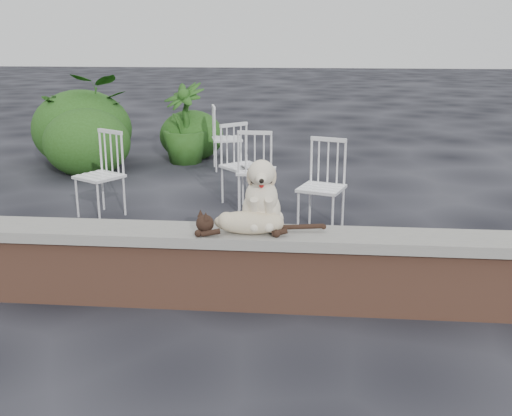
# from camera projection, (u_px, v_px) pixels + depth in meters

# --- Properties ---
(ground) EXTENTS (60.00, 60.00, 0.00)m
(ground) POSITION_uv_depth(u_px,v_px,m) (275.00, 305.00, 4.63)
(ground) COLOR black
(ground) RESTS_ON ground
(brick_wall) EXTENTS (6.00, 0.30, 0.50)m
(brick_wall) POSITION_uv_depth(u_px,v_px,m) (275.00, 274.00, 4.56)
(brick_wall) COLOR brown
(brick_wall) RESTS_ON ground
(capstone) EXTENTS (6.20, 0.40, 0.08)m
(capstone) POSITION_uv_depth(u_px,v_px,m) (276.00, 237.00, 4.48)
(capstone) COLOR slate
(capstone) RESTS_ON brick_wall
(dog) EXTENTS (0.40, 0.50, 0.55)m
(dog) POSITION_uv_depth(u_px,v_px,m) (261.00, 192.00, 4.49)
(dog) COLOR beige
(dog) RESTS_ON capstone
(cat) EXTENTS (1.13, 0.36, 0.19)m
(cat) POSITION_uv_depth(u_px,v_px,m) (249.00, 221.00, 4.41)
(cat) COLOR tan
(cat) RESTS_ON capstone
(chair_e) EXTENTS (0.67, 0.67, 0.94)m
(chair_e) POSITION_uv_depth(u_px,v_px,m) (227.00, 138.00, 9.02)
(chair_e) COLOR white
(chair_e) RESTS_ON ground
(chair_b) EXTENTS (0.77, 0.77, 0.94)m
(chair_b) POSITION_uv_depth(u_px,v_px,m) (99.00, 175.00, 6.71)
(chair_b) COLOR white
(chair_b) RESTS_ON ground
(chair_c) EXTENTS (0.57, 0.57, 0.94)m
(chair_c) POSITION_uv_depth(u_px,v_px,m) (257.00, 169.00, 6.97)
(chair_c) COLOR white
(chair_c) RESTS_ON ground
(chair_d) EXTENTS (0.71, 0.71, 0.94)m
(chair_d) POSITION_uv_depth(u_px,v_px,m) (322.00, 186.00, 6.21)
(chair_d) COLOR white
(chair_d) RESTS_ON ground
(chair_a) EXTENTS (0.79, 0.79, 0.94)m
(chair_a) POSITION_uv_depth(u_px,v_px,m) (243.00, 165.00, 7.20)
(chair_a) COLOR white
(chair_a) RESTS_ON ground
(potted_plant_a) EXTENTS (1.41, 1.27, 1.38)m
(potted_plant_a) POSITION_uv_depth(u_px,v_px,m) (88.00, 118.00, 9.43)
(potted_plant_a) COLOR #224714
(potted_plant_a) RESTS_ON ground
(potted_plant_b) EXTENTS (0.95, 0.95, 1.23)m
(potted_plant_b) POSITION_uv_depth(u_px,v_px,m) (184.00, 123.00, 9.43)
(potted_plant_b) COLOR #224714
(potted_plant_b) RESTS_ON ground
(shrubbery) EXTENTS (2.84, 2.26, 1.20)m
(shrubbery) POSITION_uv_depth(u_px,v_px,m) (103.00, 134.00, 9.28)
(shrubbery) COLOR #224714
(shrubbery) RESTS_ON ground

